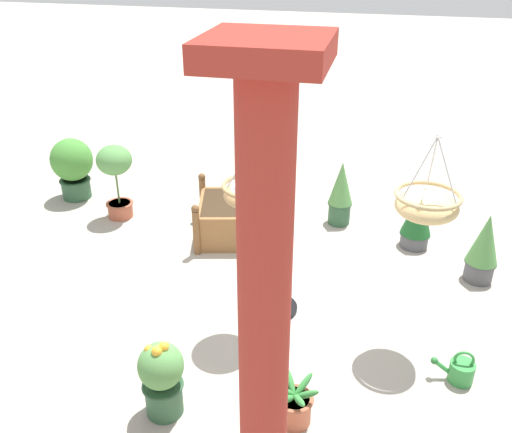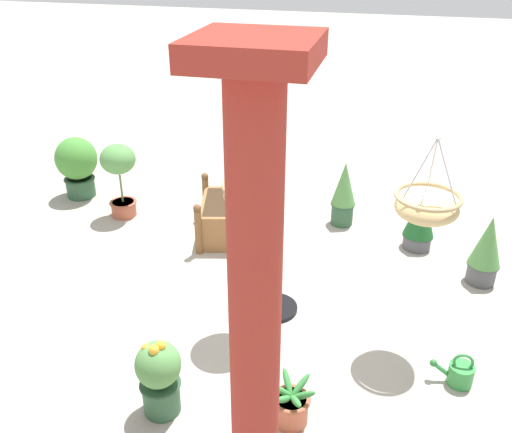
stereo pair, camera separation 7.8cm
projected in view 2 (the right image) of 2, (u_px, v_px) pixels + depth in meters
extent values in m
plane|color=#A8A093|center=(258.00, 309.00, 5.36)|extent=(40.00, 40.00, 0.00)
cylinder|color=black|center=(277.00, 193.00, 4.77)|extent=(0.07, 0.07, 2.48)
cylinder|color=black|center=(274.00, 308.00, 5.34)|extent=(0.44, 0.44, 0.04)
torus|color=black|center=(280.00, 39.00, 4.17)|extent=(0.12, 0.12, 0.02)
ellipsoid|color=tan|center=(252.00, 195.00, 4.55)|extent=(0.48, 0.48, 0.17)
torus|color=#97794E|center=(252.00, 186.00, 4.51)|extent=(0.51, 0.51, 0.04)
ellipsoid|color=silver|center=(252.00, 193.00, 4.54)|extent=(0.42, 0.42, 0.14)
cylinder|color=#B7B7BC|center=(239.00, 167.00, 4.40)|extent=(0.21, 0.13, 0.36)
cylinder|color=#B7B7BC|center=(262.00, 170.00, 4.36)|extent=(0.21, 0.13, 0.36)
cylinder|color=#B7B7BC|center=(256.00, 161.00, 4.52)|extent=(0.01, 0.23, 0.36)
torus|color=#B7B7BC|center=(252.00, 145.00, 4.34)|extent=(0.06, 0.06, 0.01)
ellipsoid|color=tan|center=(252.00, 179.00, 4.47)|extent=(0.20, 0.17, 0.24)
sphere|color=tan|center=(252.00, 158.00, 4.39)|extent=(0.18, 0.18, 0.15)
ellipsoid|color=tan|center=(250.00, 162.00, 4.34)|extent=(0.08, 0.06, 0.05)
sphere|color=black|center=(249.00, 163.00, 4.32)|extent=(0.02, 0.02, 0.02)
sphere|color=tan|center=(258.00, 151.00, 4.35)|extent=(0.06, 0.06, 0.06)
sphere|color=tan|center=(245.00, 150.00, 4.37)|extent=(0.06, 0.06, 0.06)
ellipsoid|color=tan|center=(264.00, 179.00, 4.41)|extent=(0.06, 0.12, 0.15)
ellipsoid|color=tan|center=(238.00, 176.00, 4.46)|extent=(0.06, 0.12, 0.15)
ellipsoid|color=tan|center=(256.00, 194.00, 4.43)|extent=(0.07, 0.14, 0.07)
ellipsoid|color=tan|center=(243.00, 193.00, 4.45)|extent=(0.07, 0.14, 0.07)
ellipsoid|color=tan|center=(427.00, 208.00, 4.34)|extent=(0.50, 0.50, 0.21)
torus|color=tan|center=(428.00, 197.00, 4.30)|extent=(0.52, 0.52, 0.04)
ellipsoid|color=silver|center=(427.00, 206.00, 4.33)|extent=(0.44, 0.44, 0.18)
cylinder|color=#B7B7BC|center=(420.00, 169.00, 4.16)|extent=(0.21, 0.13, 0.49)
cylinder|color=#B7B7BC|center=(447.00, 172.00, 4.11)|extent=(0.21, 0.13, 0.49)
cylinder|color=#B7B7BC|center=(433.00, 162.00, 4.28)|extent=(0.01, 0.24, 0.49)
torus|color=#B7B7BC|center=(438.00, 138.00, 4.07)|extent=(0.06, 0.06, 0.01)
cylinder|color=#9E2D23|center=(255.00, 369.00, 2.63)|extent=(0.24, 0.24, 2.85)
cube|color=#9E2D23|center=(255.00, 50.00, 1.94)|extent=(0.45, 0.45, 0.10)
cube|color=olive|center=(229.00, 218.00, 6.54)|extent=(0.81, 0.97, 0.43)
cube|color=#382819|center=(229.00, 204.00, 6.45)|extent=(0.71, 0.86, 0.06)
cylinder|color=brown|center=(255.00, 233.00, 6.13)|extent=(0.08, 0.08, 0.53)
cylinder|color=brown|center=(198.00, 232.00, 6.14)|extent=(0.08, 0.08, 0.53)
cylinder|color=brown|center=(256.00, 199.00, 6.88)|extent=(0.08, 0.08, 0.53)
cylinder|color=brown|center=(206.00, 198.00, 6.89)|extent=(0.08, 0.08, 0.53)
sphere|color=brown|center=(255.00, 209.00, 5.99)|extent=(0.09, 0.09, 0.09)
sphere|color=brown|center=(197.00, 208.00, 6.00)|extent=(0.09, 0.09, 0.09)
sphere|color=brown|center=(256.00, 177.00, 6.75)|extent=(0.09, 0.09, 0.09)
sphere|color=brown|center=(205.00, 176.00, 6.75)|extent=(0.09, 0.09, 0.09)
cylinder|color=#2D5638|center=(161.00, 396.00, 4.19)|extent=(0.28, 0.28, 0.27)
torus|color=#294E32|center=(160.00, 384.00, 4.13)|extent=(0.31, 0.31, 0.03)
cylinder|color=#382819|center=(160.00, 384.00, 4.13)|extent=(0.25, 0.25, 0.03)
ellipsoid|color=#56934C|center=(158.00, 364.00, 4.04)|extent=(0.34, 0.34, 0.36)
sphere|color=gold|center=(146.00, 348.00, 3.98)|extent=(0.06, 0.06, 0.06)
sphere|color=gold|center=(154.00, 350.00, 3.92)|extent=(0.08, 0.08, 0.08)
sphere|color=gold|center=(161.00, 345.00, 3.95)|extent=(0.07, 0.07, 0.07)
cylinder|color=#4C4C51|center=(417.00, 241.00, 6.33)|extent=(0.31, 0.31, 0.17)
torus|color=#444449|center=(418.00, 235.00, 6.29)|extent=(0.34, 0.34, 0.03)
cylinder|color=#382819|center=(418.00, 236.00, 6.30)|extent=(0.27, 0.27, 0.03)
cone|color=#1E5B28|center=(421.00, 213.00, 6.16)|extent=(0.34, 0.34, 0.54)
cylinder|color=#2D5638|center=(81.00, 187.00, 7.51)|extent=(0.38, 0.38, 0.26)
torus|color=#294E32|center=(79.00, 179.00, 7.46)|extent=(0.41, 0.41, 0.03)
cylinder|color=#382819|center=(79.00, 179.00, 7.46)|extent=(0.33, 0.33, 0.03)
ellipsoid|color=#478E38|center=(76.00, 158.00, 7.32)|extent=(0.55, 0.55, 0.56)
cylinder|color=#AD563D|center=(124.00, 208.00, 7.03)|extent=(0.31, 0.31, 0.19)
torus|color=#9C4E37|center=(123.00, 202.00, 6.99)|extent=(0.34, 0.34, 0.03)
cylinder|color=#382819|center=(123.00, 203.00, 6.99)|extent=(0.27, 0.27, 0.03)
cylinder|color=#4C6B38|center=(121.00, 187.00, 6.89)|extent=(0.02, 0.02, 0.40)
ellipsoid|color=#56934C|center=(118.00, 159.00, 6.71)|extent=(0.43, 0.43, 0.36)
cylinder|color=#BC6042|center=(291.00, 409.00, 4.10)|extent=(0.26, 0.26, 0.23)
torus|color=#A9573B|center=(291.00, 399.00, 4.06)|extent=(0.29, 0.29, 0.03)
cylinder|color=#382819|center=(291.00, 400.00, 4.06)|extent=(0.23, 0.23, 0.03)
ellipsoid|color=#38843D|center=(278.00, 389.00, 4.03)|extent=(0.22, 0.07, 0.14)
ellipsoid|color=#38843D|center=(284.00, 399.00, 3.96)|extent=(0.13, 0.21, 0.16)
ellipsoid|color=#38843D|center=(296.00, 401.00, 3.93)|extent=(0.15, 0.22, 0.14)
ellipsoid|color=#38843D|center=(303.00, 395.00, 3.99)|extent=(0.21, 0.08, 0.17)
ellipsoid|color=#38843D|center=(300.00, 385.00, 4.07)|extent=(0.16, 0.20, 0.16)
ellipsoid|color=#38843D|center=(287.00, 382.00, 4.10)|extent=(0.15, 0.21, 0.15)
cylinder|color=#2D5638|center=(342.00, 213.00, 6.81)|extent=(0.27, 0.27, 0.28)
torus|color=#294E32|center=(343.00, 204.00, 6.75)|extent=(0.30, 0.30, 0.03)
cylinder|color=#382819|center=(343.00, 204.00, 6.75)|extent=(0.23, 0.23, 0.03)
cone|color=#56934C|center=(345.00, 183.00, 6.62)|extent=(0.29, 0.29, 0.53)
cylinder|color=#4C4C51|center=(481.00, 273.00, 5.71)|extent=(0.29, 0.29, 0.22)
torus|color=#444449|center=(483.00, 265.00, 5.66)|extent=(0.32, 0.32, 0.03)
cylinder|color=#382819|center=(483.00, 265.00, 5.67)|extent=(0.25, 0.25, 0.03)
cone|color=#56934C|center=(488.00, 241.00, 5.53)|extent=(0.32, 0.32, 0.54)
cylinder|color=#338C3F|center=(461.00, 375.00, 4.45)|extent=(0.20, 0.20, 0.18)
cylinder|color=#338C3F|center=(442.00, 370.00, 4.48)|extent=(0.17, 0.04, 0.14)
sphere|color=#287033|center=(433.00, 363.00, 4.47)|extent=(0.06, 0.06, 0.06)
torus|color=#338C3F|center=(463.00, 362.00, 4.39)|extent=(0.16, 0.02, 0.16)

